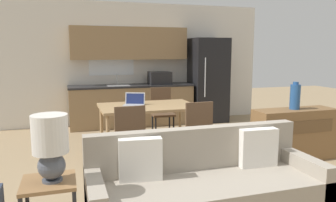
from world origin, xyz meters
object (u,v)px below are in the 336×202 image
at_px(table_lamp, 50,144).
at_px(credenza, 294,134).
at_px(dining_chair_near_right, 196,130).
at_px(vase, 295,96).
at_px(dining_table, 148,109).
at_px(couch, 205,186).
at_px(laptop, 134,102).
at_px(refrigerator, 208,80).
at_px(dining_chair_far_right, 162,110).
at_px(dining_chair_near_left, 128,136).

relative_size(table_lamp, credenza, 0.43).
bearing_deg(dining_chair_near_right, vase, 172.26).
height_order(dining_table, vase, vase).
distance_m(couch, table_lamp, 1.49).
distance_m(credenza, dining_chair_near_right, 1.54).
height_order(credenza, dining_chair_near_right, dining_chair_near_right).
distance_m(vase, laptop, 2.47).
bearing_deg(refrigerator, dining_chair_far_right, -143.83).
relative_size(dining_table, laptop, 3.88).
distance_m(couch, credenza, 2.39).
xyz_separation_m(dining_table, dining_chair_near_right, (0.49, -0.84, -0.19)).
xyz_separation_m(refrigerator, couch, (-1.93, -4.24, -0.62)).
bearing_deg(credenza, dining_chair_near_right, 172.77).
distance_m(dining_table, laptop, 0.24).
xyz_separation_m(dining_table, table_lamp, (-1.38, -2.37, 0.19)).
xyz_separation_m(table_lamp, laptop, (1.18, 2.43, -0.08)).
bearing_deg(couch, dining_chair_far_right, 81.05).
distance_m(dining_table, couch, 2.33).
distance_m(vase, dining_chair_near_right, 1.59).
bearing_deg(dining_table, refrigerator, 45.12).
xyz_separation_m(dining_table, credenza, (2.01, -1.03, -0.32)).
relative_size(dining_chair_near_right, dining_chair_near_left, 1.00).
bearing_deg(couch, dining_table, 89.81).
height_order(dining_chair_near_left, laptop, laptop).
height_order(table_lamp, dining_chair_near_right, table_lamp).
distance_m(refrigerator, table_lamp, 5.43).
height_order(credenza, dining_chair_near_left, dining_chair_near_left).
xyz_separation_m(dining_chair_near_right, dining_chair_near_left, (-0.98, -0.04, 0.00)).
bearing_deg(dining_chair_near_left, couch, 106.73).
relative_size(couch, vase, 5.44).
relative_size(couch, dining_chair_near_right, 2.38).
bearing_deg(vase, dining_table, 152.97).
height_order(vase, dining_chair_far_right, vase).
xyz_separation_m(couch, dining_chair_far_right, (0.50, 3.19, 0.17)).
relative_size(dining_table, vase, 3.72).
bearing_deg(refrigerator, dining_chair_near_right, -117.41).
relative_size(couch, laptop, 5.67).
bearing_deg(laptop, dining_chair_near_left, -83.39).
height_order(refrigerator, couch, refrigerator).
bearing_deg(dining_chair_near_left, laptop, -108.26).
xyz_separation_m(couch, table_lamp, (-1.38, -0.06, 0.56)).
height_order(dining_table, dining_chair_far_right, dining_chair_far_right).
bearing_deg(dining_table, dining_chair_near_left, -118.95).
bearing_deg(dining_chair_near_left, dining_chair_far_right, -120.92).
distance_m(refrigerator, couch, 4.70).
height_order(couch, vase, vase).
height_order(dining_table, couch, couch).
bearing_deg(vase, refrigerator, 91.42).
height_order(credenza, dining_chair_far_right, dining_chair_far_right).
relative_size(credenza, dining_chair_near_right, 1.35).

